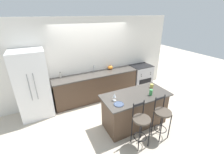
# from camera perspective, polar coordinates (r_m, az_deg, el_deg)

# --- Properties ---
(ground_plane) EXTENTS (18.00, 18.00, 0.00)m
(ground_plane) POSITION_cam_1_polar(r_m,az_deg,el_deg) (5.14, -4.17, -9.70)
(ground_plane) COLOR beige
(wall_back) EXTENTS (6.00, 0.07, 2.70)m
(wall_back) POSITION_cam_1_polar(r_m,az_deg,el_deg) (5.14, -7.54, 6.81)
(wall_back) COLOR silver
(wall_back) RESTS_ON ground_plane
(back_counter) EXTENTS (2.86, 0.65, 0.93)m
(back_counter) POSITION_cam_1_polar(r_m,az_deg,el_deg) (5.20, -5.88, -3.42)
(back_counter) COLOR #4C3828
(back_counter) RESTS_ON ground_plane
(sink_faucet) EXTENTS (0.02, 0.13, 0.22)m
(sink_faucet) POSITION_cam_1_polar(r_m,az_deg,el_deg) (5.13, -6.94, 3.44)
(sink_faucet) COLOR #ADAFB5
(sink_faucet) RESTS_ON back_counter
(kitchen_island) EXTENTS (1.73, 0.83, 0.90)m
(kitchen_island) POSITION_cam_1_polar(r_m,az_deg,el_deg) (4.07, 8.72, -12.08)
(kitchen_island) COLOR #4C3828
(kitchen_island) RESTS_ON ground_plane
(refrigerator) EXTENTS (0.84, 0.74, 1.93)m
(refrigerator) POSITION_cam_1_polar(r_m,az_deg,el_deg) (4.67, -27.88, -2.65)
(refrigerator) COLOR white
(refrigerator) RESTS_ON ground_plane
(oven_range) EXTENTS (0.77, 0.64, 0.94)m
(oven_range) POSITION_cam_1_polar(r_m,az_deg,el_deg) (6.01, 10.77, 0.12)
(oven_range) COLOR #B7B7BC
(oven_range) RESTS_ON ground_plane
(bar_stool_near) EXTENTS (0.38, 0.38, 1.06)m
(bar_stool_near) POSITION_cam_1_polar(r_m,az_deg,el_deg) (3.45, 11.00, -16.99)
(bar_stool_near) COLOR black
(bar_stool_near) RESTS_ON ground_plane
(bar_stool_far) EXTENTS (0.38, 0.38, 1.06)m
(bar_stool_far) POSITION_cam_1_polar(r_m,az_deg,el_deg) (3.77, 18.53, -13.98)
(bar_stool_far) COLOR black
(bar_stool_far) RESTS_ON ground_plane
(dinner_plate) EXTENTS (0.23, 0.23, 0.02)m
(dinner_plate) POSITION_cam_1_polar(r_m,az_deg,el_deg) (3.41, 2.58, -10.28)
(dinner_plate) COLOR #425170
(dinner_plate) RESTS_ON kitchen_island
(wine_glass) EXTENTS (0.08, 0.08, 0.19)m
(wine_glass) POSITION_cam_1_polar(r_m,az_deg,el_deg) (3.48, 0.91, -7.08)
(wine_glass) COLOR white
(wine_glass) RESTS_ON kitchen_island
(coffee_mug) EXTENTS (0.12, 0.09, 0.10)m
(coffee_mug) POSITION_cam_1_polar(r_m,az_deg,el_deg) (4.24, 14.90, -3.28)
(coffee_mug) COLOR #C1B251
(coffee_mug) RESTS_ON kitchen_island
(tumbler_cup) EXTENTS (0.08, 0.08, 0.15)m
(tumbler_cup) POSITION_cam_1_polar(r_m,az_deg,el_deg) (3.86, 14.60, -5.67)
(tumbler_cup) COLOR #3D934C
(tumbler_cup) RESTS_ON kitchen_island
(pumpkin_decoration) EXTENTS (0.18, 0.18, 0.16)m
(pumpkin_decoration) POSITION_cam_1_polar(r_m,az_deg,el_deg) (5.34, -0.67, 3.65)
(pumpkin_decoration) COLOR orange
(pumpkin_decoration) RESTS_ON back_counter
(soap_bottle) EXTENTS (0.06, 0.06, 0.18)m
(soap_bottle) POSITION_cam_1_polar(r_m,az_deg,el_deg) (4.94, -19.08, 0.69)
(soap_bottle) COLOR silver
(soap_bottle) RESTS_ON back_counter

